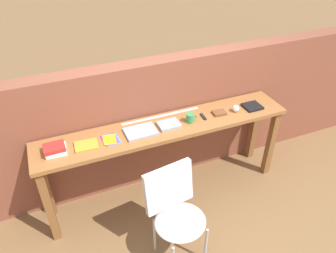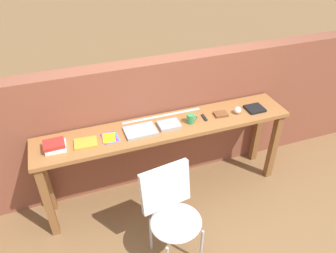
{
  "view_description": "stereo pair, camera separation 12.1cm",
  "coord_description": "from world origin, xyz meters",
  "px_view_note": "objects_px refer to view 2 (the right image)",
  "views": [
    {
      "loc": [
        -0.96,
        -2.08,
        2.67
      ],
      "look_at": [
        0.0,
        0.25,
        0.9
      ],
      "focal_mm": 35.0,
      "sensor_mm": 36.0,
      "label": 1
    },
    {
      "loc": [
        -0.85,
        -2.12,
        2.67
      ],
      "look_at": [
        0.0,
        0.25,
        0.9
      ],
      "focal_mm": 35.0,
      "sensor_mm": 36.0,
      "label": 2
    }
  ],
  "objects_px": {
    "pamphlet_pile_colourful": "(110,138)",
    "multitool_folded": "(204,118)",
    "chair_white_moulded": "(172,210)",
    "sports_ball_small": "(238,110)",
    "mug": "(191,119)",
    "book_stack_leftmost": "(55,146)",
    "book_open_centre": "(140,131)",
    "magazine_cycling": "(86,143)",
    "leather_journal_brown": "(221,114)",
    "book_repair_rightmost": "(255,109)"
  },
  "relations": [
    {
      "from": "pamphlet_pile_colourful",
      "to": "sports_ball_small",
      "type": "xyz_separation_m",
      "value": [
        1.29,
        -0.02,
        0.03
      ]
    },
    {
      "from": "magazine_cycling",
      "to": "leather_journal_brown",
      "type": "height_order",
      "value": "leather_journal_brown"
    },
    {
      "from": "chair_white_moulded",
      "to": "sports_ball_small",
      "type": "bearing_deg",
      "value": 35.28
    },
    {
      "from": "pamphlet_pile_colourful",
      "to": "multitool_folded",
      "type": "distance_m",
      "value": 0.94
    },
    {
      "from": "book_repair_rightmost",
      "to": "mug",
      "type": "bearing_deg",
      "value": 179.14
    },
    {
      "from": "book_open_centre",
      "to": "leather_journal_brown",
      "type": "relative_size",
      "value": 2.25
    },
    {
      "from": "sports_ball_small",
      "to": "book_open_centre",
      "type": "bearing_deg",
      "value": 178.84
    },
    {
      "from": "leather_journal_brown",
      "to": "book_repair_rightmost",
      "type": "height_order",
      "value": "same"
    },
    {
      "from": "magazine_cycling",
      "to": "mug",
      "type": "relative_size",
      "value": 1.82
    },
    {
      "from": "pamphlet_pile_colourful",
      "to": "multitool_folded",
      "type": "relative_size",
      "value": 1.66
    },
    {
      "from": "book_stack_leftmost",
      "to": "book_repair_rightmost",
      "type": "distance_m",
      "value": 1.97
    },
    {
      "from": "book_open_centre",
      "to": "pamphlet_pile_colourful",
      "type": "bearing_deg",
      "value": 179.2
    },
    {
      "from": "sports_ball_small",
      "to": "mug",
      "type": "bearing_deg",
      "value": 179.29
    },
    {
      "from": "book_stack_leftmost",
      "to": "sports_ball_small",
      "type": "xyz_separation_m",
      "value": [
        1.77,
        -0.03,
        0.0
      ]
    },
    {
      "from": "pamphlet_pile_colourful",
      "to": "multitool_folded",
      "type": "height_order",
      "value": "multitool_folded"
    },
    {
      "from": "chair_white_moulded",
      "to": "pamphlet_pile_colourful",
      "type": "distance_m",
      "value": 0.85
    },
    {
      "from": "book_open_centre",
      "to": "mug",
      "type": "bearing_deg",
      "value": -2.57
    },
    {
      "from": "pamphlet_pile_colourful",
      "to": "mug",
      "type": "relative_size",
      "value": 1.66
    },
    {
      "from": "pamphlet_pile_colourful",
      "to": "leather_journal_brown",
      "type": "height_order",
      "value": "leather_journal_brown"
    },
    {
      "from": "leather_journal_brown",
      "to": "book_open_centre",
      "type": "bearing_deg",
      "value": -175.04
    },
    {
      "from": "book_open_centre",
      "to": "multitool_folded",
      "type": "distance_m",
      "value": 0.66
    },
    {
      "from": "book_repair_rightmost",
      "to": "book_open_centre",
      "type": "bearing_deg",
      "value": 178.64
    },
    {
      "from": "mug",
      "to": "sports_ball_small",
      "type": "bearing_deg",
      "value": -0.71
    },
    {
      "from": "mug",
      "to": "sports_ball_small",
      "type": "relative_size",
      "value": 1.54
    },
    {
      "from": "magazine_cycling",
      "to": "book_stack_leftmost",
      "type": "bearing_deg",
      "value": -179.67
    },
    {
      "from": "pamphlet_pile_colourful",
      "to": "sports_ball_small",
      "type": "height_order",
      "value": "sports_ball_small"
    },
    {
      "from": "book_stack_leftmost",
      "to": "mug",
      "type": "bearing_deg",
      "value": -1.02
    },
    {
      "from": "pamphlet_pile_colourful",
      "to": "mug",
      "type": "distance_m",
      "value": 0.79
    },
    {
      "from": "book_stack_leftmost",
      "to": "mug",
      "type": "xyz_separation_m",
      "value": [
        1.26,
        -0.02,
        0.01
      ]
    },
    {
      "from": "pamphlet_pile_colourful",
      "to": "book_open_centre",
      "type": "height_order",
      "value": "book_open_centre"
    },
    {
      "from": "book_stack_leftmost",
      "to": "book_repair_rightmost",
      "type": "bearing_deg",
      "value": -0.8
    },
    {
      "from": "chair_white_moulded",
      "to": "book_stack_leftmost",
      "type": "distance_m",
      "value": 1.15
    },
    {
      "from": "chair_white_moulded",
      "to": "mug",
      "type": "bearing_deg",
      "value": 57.06
    },
    {
      "from": "multitool_folded",
      "to": "pamphlet_pile_colourful",
      "type": "bearing_deg",
      "value": -179.46
    },
    {
      "from": "chair_white_moulded",
      "to": "sports_ball_small",
      "type": "distance_m",
      "value": 1.22
    },
    {
      "from": "chair_white_moulded",
      "to": "leather_journal_brown",
      "type": "xyz_separation_m",
      "value": [
        0.77,
        0.69,
        0.37
      ]
    },
    {
      "from": "book_stack_leftmost",
      "to": "leather_journal_brown",
      "type": "height_order",
      "value": "book_stack_leftmost"
    },
    {
      "from": "leather_journal_brown",
      "to": "book_repair_rightmost",
      "type": "distance_m",
      "value": 0.38
    },
    {
      "from": "pamphlet_pile_colourful",
      "to": "chair_white_moulded",
      "type": "bearing_deg",
      "value": -63.15
    },
    {
      "from": "pamphlet_pile_colourful",
      "to": "sports_ball_small",
      "type": "bearing_deg",
      "value": -0.87
    },
    {
      "from": "magazine_cycling",
      "to": "pamphlet_pile_colourful",
      "type": "bearing_deg",
      "value": 5.95
    },
    {
      "from": "book_repair_rightmost",
      "to": "multitool_folded",
      "type": "bearing_deg",
      "value": 176.72
    },
    {
      "from": "magazine_cycling",
      "to": "sports_ball_small",
      "type": "distance_m",
      "value": 1.51
    },
    {
      "from": "multitool_folded",
      "to": "book_repair_rightmost",
      "type": "distance_m",
      "value": 0.56
    },
    {
      "from": "magazine_cycling",
      "to": "multitool_folded",
      "type": "relative_size",
      "value": 1.82
    },
    {
      "from": "book_stack_leftmost",
      "to": "sports_ball_small",
      "type": "height_order",
      "value": "sports_ball_small"
    },
    {
      "from": "book_open_centre",
      "to": "sports_ball_small",
      "type": "relative_size",
      "value": 4.08
    },
    {
      "from": "book_repair_rightmost",
      "to": "chair_white_moulded",
      "type": "bearing_deg",
      "value": -150.2
    },
    {
      "from": "pamphlet_pile_colourful",
      "to": "book_open_centre",
      "type": "bearing_deg",
      "value": 0.15
    },
    {
      "from": "book_open_centre",
      "to": "mug",
      "type": "height_order",
      "value": "mug"
    }
  ]
}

